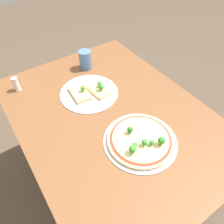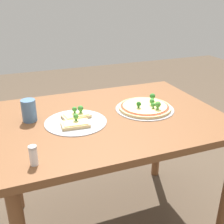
{
  "view_description": "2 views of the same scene",
  "coord_description": "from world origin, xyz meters",
  "px_view_note": "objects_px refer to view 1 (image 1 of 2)",
  "views": [
    {
      "loc": [
        0.62,
        -0.41,
        1.58
      ],
      "look_at": [
        0.01,
        -0.0,
        0.8
      ],
      "focal_mm": 35.0,
      "sensor_mm": 36.0,
      "label": 1
    },
    {
      "loc": [
        -0.49,
        -1.29,
        1.4
      ],
      "look_at": [
        0.01,
        -0.0,
        0.8
      ],
      "focal_mm": 45.0,
      "sensor_mm": 36.0,
      "label": 2
    }
  ],
  "objects_px": {
    "dining_table": "(111,127)",
    "pizza_tray_whole": "(141,140)",
    "condiment_shaker": "(16,84)",
    "drinking_cup": "(85,60)",
    "pizza_tray_slice": "(89,92)"
  },
  "relations": [
    {
      "from": "dining_table",
      "to": "pizza_tray_whole",
      "type": "bearing_deg",
      "value": 3.0
    },
    {
      "from": "pizza_tray_whole",
      "to": "condiment_shaker",
      "type": "distance_m",
      "value": 0.74
    },
    {
      "from": "dining_table",
      "to": "condiment_shaker",
      "type": "bearing_deg",
      "value": -143.38
    },
    {
      "from": "drinking_cup",
      "to": "condiment_shaker",
      "type": "bearing_deg",
      "value": -93.92
    },
    {
      "from": "dining_table",
      "to": "drinking_cup",
      "type": "height_order",
      "value": "drinking_cup"
    },
    {
      "from": "pizza_tray_whole",
      "to": "dining_table",
      "type": "bearing_deg",
      "value": -177.0
    },
    {
      "from": "dining_table",
      "to": "condiment_shaker",
      "type": "height_order",
      "value": "condiment_shaker"
    },
    {
      "from": "dining_table",
      "to": "pizza_tray_slice",
      "type": "relative_size",
      "value": 3.74
    },
    {
      "from": "pizza_tray_whole",
      "to": "pizza_tray_slice",
      "type": "distance_m",
      "value": 0.41
    },
    {
      "from": "drinking_cup",
      "to": "pizza_tray_whole",
      "type": "bearing_deg",
      "value": -7.09
    },
    {
      "from": "pizza_tray_whole",
      "to": "pizza_tray_slice",
      "type": "height_order",
      "value": "pizza_tray_whole"
    },
    {
      "from": "dining_table",
      "to": "condiment_shaker",
      "type": "relative_size",
      "value": 14.62
    },
    {
      "from": "drinking_cup",
      "to": "condiment_shaker",
      "type": "distance_m",
      "value": 0.42
    },
    {
      "from": "drinking_cup",
      "to": "pizza_tray_slice",
      "type": "bearing_deg",
      "value": -24.99
    },
    {
      "from": "pizza_tray_whole",
      "to": "drinking_cup",
      "type": "relative_size",
      "value": 2.87
    }
  ]
}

